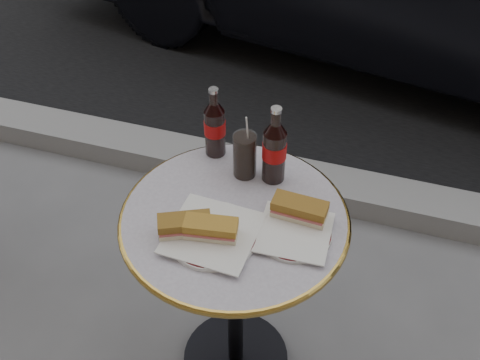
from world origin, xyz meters
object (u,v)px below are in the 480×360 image
(cola_bottle_left, at_px, (215,122))
(cola_bottle_right, at_px, (275,144))
(bistro_table, at_px, (235,298))
(plate_right, at_px, (294,234))
(plate_left, at_px, (213,235))
(cola_glass, at_px, (245,155))

(cola_bottle_left, relative_size, cola_bottle_right, 0.93)
(bistro_table, height_order, plate_right, plate_right)
(plate_left, distance_m, plate_right, 0.21)
(cola_bottle_left, distance_m, cola_glass, 0.14)
(bistro_table, bearing_deg, cola_bottle_left, 119.67)
(plate_right, distance_m, cola_glass, 0.28)
(cola_bottle_right, bearing_deg, cola_glass, -174.68)
(plate_left, distance_m, cola_glass, 0.26)
(bistro_table, distance_m, plate_right, 0.41)
(plate_left, bearing_deg, bistro_table, 69.82)
(bistro_table, distance_m, cola_bottle_left, 0.55)
(plate_right, bearing_deg, cola_bottle_left, 139.97)
(cola_bottle_right, bearing_deg, cola_bottle_left, 163.46)
(plate_right, xyz_separation_m, cola_bottle_right, (-0.11, 0.20, 0.12))
(bistro_table, relative_size, plate_right, 3.78)
(plate_left, relative_size, cola_bottle_left, 1.03)
(plate_right, height_order, cola_bottle_right, cola_bottle_right)
(plate_right, height_order, cola_glass, cola_glass)
(plate_left, height_order, cola_glass, cola_glass)
(bistro_table, distance_m, cola_bottle_right, 0.52)
(cola_glass, bearing_deg, plate_left, -91.82)
(plate_left, relative_size, cola_glass, 1.69)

